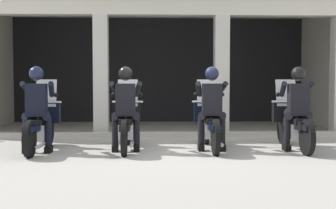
{
  "coord_description": "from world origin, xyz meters",
  "views": [
    {
      "loc": [
        -0.33,
        -8.33,
        1.31
      ],
      "look_at": [
        0.0,
        0.38,
        0.85
      ],
      "focal_mm": 47.3,
      "sensor_mm": 36.0,
      "label": 1
    }
  ],
  "objects_px": {
    "police_officer_center_left": "(126,101)",
    "motorcycle_center_right": "(210,123)",
    "motorcycle_center_left": "(127,123)",
    "motorcycle_far_right": "(292,123)",
    "motorcycle_far_left": "(41,124)",
    "police_officer_far_left": "(37,102)",
    "police_officer_far_right": "(298,101)",
    "police_officer_center_right": "(212,101)"
  },
  "relations": [
    {
      "from": "police_officer_center_right",
      "to": "police_officer_far_right",
      "type": "height_order",
      "value": "same"
    },
    {
      "from": "motorcycle_center_left",
      "to": "police_officer_far_right",
      "type": "xyz_separation_m",
      "value": [
        3.22,
        -0.33,
        0.44
      ]
    },
    {
      "from": "motorcycle_center_left",
      "to": "motorcycle_far_right",
      "type": "distance_m",
      "value": 3.22
    },
    {
      "from": "motorcycle_center_right",
      "to": "police_officer_center_left",
      "type": "bearing_deg",
      "value": -171.24
    },
    {
      "from": "police_officer_far_left",
      "to": "police_officer_center_left",
      "type": "height_order",
      "value": "same"
    },
    {
      "from": "police_officer_far_right",
      "to": "police_officer_far_left",
      "type": "bearing_deg",
      "value": -179.46
    },
    {
      "from": "motorcycle_far_left",
      "to": "police_officer_far_left",
      "type": "relative_size",
      "value": 1.29
    },
    {
      "from": "motorcycle_center_left",
      "to": "police_officer_center_right",
      "type": "distance_m",
      "value": 1.69
    },
    {
      "from": "motorcycle_far_left",
      "to": "motorcycle_far_right",
      "type": "distance_m",
      "value": 4.83
    },
    {
      "from": "police_officer_center_left",
      "to": "motorcycle_center_right",
      "type": "xyz_separation_m",
      "value": [
        1.61,
        0.31,
        -0.44
      ]
    },
    {
      "from": "police_officer_center_left",
      "to": "police_officer_far_right",
      "type": "bearing_deg",
      "value": -3.14
    },
    {
      "from": "motorcycle_far_right",
      "to": "police_officer_far_left",
      "type": "bearing_deg",
      "value": -176.11
    },
    {
      "from": "motorcycle_center_left",
      "to": "police_officer_far_left",
      "type": "bearing_deg",
      "value": -169.1
    },
    {
      "from": "motorcycle_far_left",
      "to": "police_officer_center_right",
      "type": "relative_size",
      "value": 1.29
    },
    {
      "from": "motorcycle_far_left",
      "to": "motorcycle_center_left",
      "type": "bearing_deg",
      "value": -1.93
    },
    {
      "from": "motorcycle_center_right",
      "to": "police_officer_far_right",
      "type": "bearing_deg",
      "value": -14.48
    },
    {
      "from": "motorcycle_center_left",
      "to": "motorcycle_far_right",
      "type": "xyz_separation_m",
      "value": [
        3.22,
        -0.05,
        0.0
      ]
    },
    {
      "from": "police_officer_center_right",
      "to": "police_officer_far_right",
      "type": "bearing_deg",
      "value": -4.59
    },
    {
      "from": "police_officer_center_left",
      "to": "police_officer_far_right",
      "type": "distance_m",
      "value": 3.22
    },
    {
      "from": "motorcycle_far_right",
      "to": "police_officer_far_right",
      "type": "xyz_separation_m",
      "value": [
        -0.0,
        -0.28,
        0.44
      ]
    },
    {
      "from": "motorcycle_far_left",
      "to": "police_officer_center_left",
      "type": "bearing_deg",
      "value": -11.98
    },
    {
      "from": "police_officer_far_left",
      "to": "police_officer_far_right",
      "type": "xyz_separation_m",
      "value": [
        4.83,
        0.05,
        0.0
      ]
    },
    {
      "from": "police_officer_center_left",
      "to": "motorcycle_far_right",
      "type": "relative_size",
      "value": 0.78
    },
    {
      "from": "police_officer_far_left",
      "to": "police_officer_center_right",
      "type": "xyz_separation_m",
      "value": [
        3.22,
        0.12,
        0.0
      ]
    },
    {
      "from": "police_officer_far_left",
      "to": "motorcycle_center_right",
      "type": "bearing_deg",
      "value": 1.82
    },
    {
      "from": "police_officer_center_left",
      "to": "motorcycle_center_left",
      "type": "bearing_deg",
      "value": 87.43
    },
    {
      "from": "motorcycle_far_left",
      "to": "motorcycle_center_left",
      "type": "height_order",
      "value": "same"
    },
    {
      "from": "motorcycle_far_left",
      "to": "motorcycle_far_right",
      "type": "relative_size",
      "value": 1.0
    },
    {
      "from": "police_officer_far_left",
      "to": "police_officer_far_right",
      "type": "height_order",
      "value": "same"
    },
    {
      "from": "police_officer_far_right",
      "to": "motorcycle_far_left",
      "type": "bearing_deg",
      "value": 177.18
    },
    {
      "from": "police_officer_center_left",
      "to": "motorcycle_center_right",
      "type": "relative_size",
      "value": 0.78
    },
    {
      "from": "motorcycle_far_right",
      "to": "motorcycle_center_left",
      "type": "bearing_deg",
      "value": 179.14
    },
    {
      "from": "motorcycle_center_left",
      "to": "motorcycle_center_right",
      "type": "xyz_separation_m",
      "value": [
        1.61,
        0.02,
        0.0
      ]
    },
    {
      "from": "motorcycle_far_left",
      "to": "motorcycle_center_right",
      "type": "distance_m",
      "value": 3.23
    },
    {
      "from": "police_officer_center_left",
      "to": "motorcycle_center_right",
      "type": "distance_m",
      "value": 1.7
    },
    {
      "from": "motorcycle_center_right",
      "to": "motorcycle_center_left",
      "type": "bearing_deg",
      "value": 178.82
    },
    {
      "from": "police_officer_center_left",
      "to": "police_officer_center_right",
      "type": "height_order",
      "value": "same"
    },
    {
      "from": "police_officer_far_left",
      "to": "police_officer_far_right",
      "type": "relative_size",
      "value": 1.0
    },
    {
      "from": "police_officer_center_right",
      "to": "motorcycle_center_left",
      "type": "bearing_deg",
      "value": 168.81
    },
    {
      "from": "police_officer_far_left",
      "to": "police_officer_center_right",
      "type": "bearing_deg",
      "value": -3.18
    },
    {
      "from": "motorcycle_far_left",
      "to": "motorcycle_center_right",
      "type": "xyz_separation_m",
      "value": [
        3.22,
        0.12,
        0.0
      ]
    },
    {
      "from": "motorcycle_far_left",
      "to": "police_officer_far_left",
      "type": "height_order",
      "value": "police_officer_far_left"
    }
  ]
}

